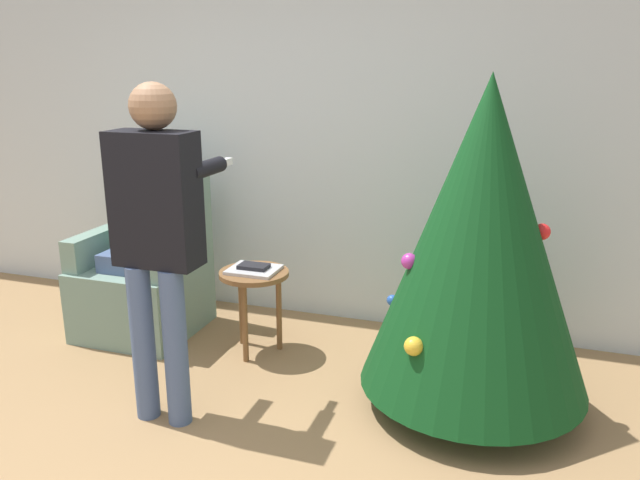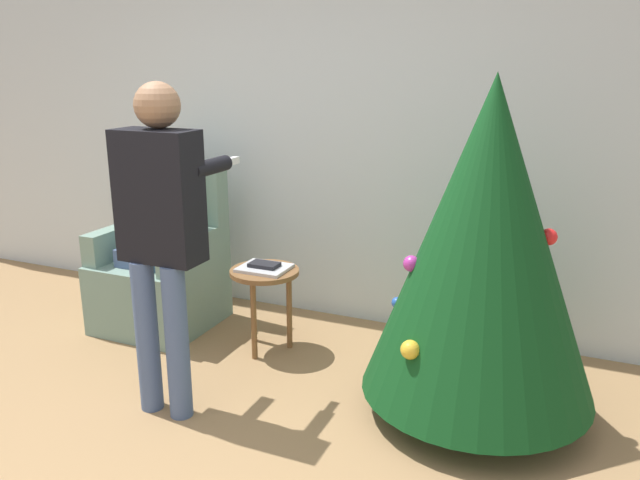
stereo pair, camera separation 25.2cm
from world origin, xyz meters
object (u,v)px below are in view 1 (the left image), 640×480
object	(u,v)px
armchair	(146,276)
person_seated	(139,229)
person_standing	(157,226)
side_stool	(254,284)
christmas_tree	(481,237)

from	to	relation	value
armchair	person_seated	distance (m)	0.35
person_seated	person_standing	xyz separation A→B (m)	(0.74, -0.89, 0.30)
person_seated	person_standing	distance (m)	1.20
person_standing	side_stool	bearing A→B (deg)	81.18
christmas_tree	person_seated	distance (m)	2.26
armchair	person_seated	xyz separation A→B (m)	(0.00, -0.04, 0.35)
christmas_tree	person_standing	distance (m)	1.61
side_stool	person_seated	bearing A→B (deg)	175.50
armchair	person_seated	bearing A→B (deg)	-90.00
armchair	side_stool	world-z (taller)	armchair
christmas_tree	person_standing	xyz separation A→B (m)	(-1.49, -0.60, 0.08)
person_standing	christmas_tree	bearing A→B (deg)	21.85
christmas_tree	armchair	size ratio (longest dim) A/B	1.56
person_seated	christmas_tree	bearing A→B (deg)	-7.41
side_stool	person_standing	bearing A→B (deg)	-98.82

